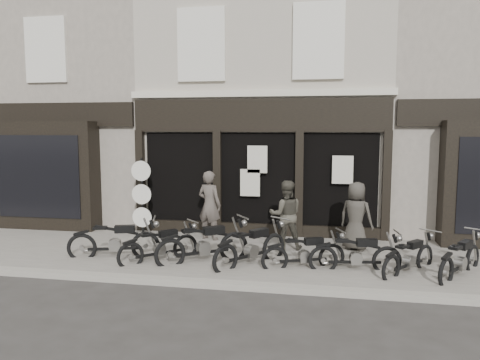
% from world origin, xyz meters
% --- Properties ---
extents(ground_plane, '(90.00, 90.00, 0.00)m').
position_xyz_m(ground_plane, '(0.00, 0.00, 0.00)').
color(ground_plane, '#2D2B28').
rests_on(ground_plane, ground).
extents(pavement, '(30.00, 4.20, 0.12)m').
position_xyz_m(pavement, '(0.00, 0.90, 0.06)').
color(pavement, '#69655D').
rests_on(pavement, ground_plane).
extents(kerb, '(30.00, 0.25, 0.13)m').
position_xyz_m(kerb, '(0.00, -1.25, 0.07)').
color(kerb, gray).
rests_on(kerb, ground_plane).
extents(central_building, '(7.30, 6.22, 8.34)m').
position_xyz_m(central_building, '(0.00, 5.95, 4.08)').
color(central_building, '#A2998A').
rests_on(central_building, ground).
extents(neighbour_left, '(5.60, 6.73, 8.34)m').
position_xyz_m(neighbour_left, '(-6.35, 5.90, 4.04)').
color(neighbour_left, gray).
rests_on(neighbour_left, ground).
extents(neighbour_right, '(5.60, 6.73, 8.34)m').
position_xyz_m(neighbour_right, '(6.35, 5.90, 4.04)').
color(neighbour_right, gray).
rests_on(neighbour_right, ground).
extents(motorcycle_0, '(2.08, 0.92, 1.03)m').
position_xyz_m(motorcycle_0, '(-2.97, 0.11, 0.41)').
color(motorcycle_0, black).
rests_on(motorcycle_0, ground).
extents(motorcycle_1, '(1.57, 1.53, 0.95)m').
position_xyz_m(motorcycle_1, '(-1.83, -0.00, 0.38)').
color(motorcycle_1, black).
rests_on(motorcycle_1, ground).
extents(motorcycle_2, '(1.95, 1.52, 1.07)m').
position_xyz_m(motorcycle_2, '(-0.82, 0.12, 0.43)').
color(motorcycle_2, black).
rests_on(motorcycle_2, ground).
extents(motorcycle_3, '(1.52, 1.85, 1.04)m').
position_xyz_m(motorcycle_3, '(0.27, 0.12, 0.41)').
color(motorcycle_3, black).
rests_on(motorcycle_3, ground).
extents(motorcycle_4, '(1.79, 0.94, 0.91)m').
position_xyz_m(motorcycle_4, '(1.45, 0.08, 0.36)').
color(motorcycle_4, black).
rests_on(motorcycle_4, ground).
extents(motorcycle_5, '(1.97, 0.59, 0.95)m').
position_xyz_m(motorcycle_5, '(2.53, 0.08, 0.38)').
color(motorcycle_5, black).
rests_on(motorcycle_5, ground).
extents(motorcycle_6, '(1.38, 1.56, 0.90)m').
position_xyz_m(motorcycle_6, '(3.62, 0.12, 0.36)').
color(motorcycle_6, black).
rests_on(motorcycle_6, ground).
extents(motorcycle_7, '(1.36, 1.73, 0.96)m').
position_xyz_m(motorcycle_7, '(4.61, 0.08, 0.38)').
color(motorcycle_7, black).
rests_on(motorcycle_7, ground).
extents(man_left, '(0.78, 0.64, 1.86)m').
position_xyz_m(man_left, '(-1.19, 2.13, 1.05)').
color(man_left, '#4D453F').
rests_on(man_left, pavement).
extents(man_centre, '(0.93, 0.78, 1.71)m').
position_xyz_m(man_centre, '(0.91, 1.50, 0.98)').
color(man_centre, '#3F3C33').
rests_on(man_centre, pavement).
extents(man_right, '(0.97, 0.83, 1.69)m').
position_xyz_m(man_right, '(2.61, 1.71, 0.96)').
color(man_right, '#37342E').
rests_on(man_right, pavement).
extents(advert_sign_post, '(0.56, 0.36, 2.29)m').
position_xyz_m(advert_sign_post, '(-3.13, 2.17, 1.11)').
color(advert_sign_post, black).
rests_on(advert_sign_post, ground).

